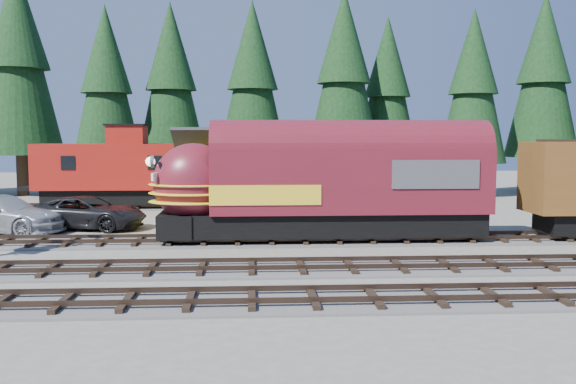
{
  "coord_description": "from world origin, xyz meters",
  "views": [
    {
      "loc": [
        -2.41,
        -24.95,
        4.93
      ],
      "look_at": [
        -0.72,
        4.0,
        2.31
      ],
      "focal_mm": 40.0,
      "sensor_mm": 36.0,
      "label": 1
    }
  ],
  "objects": [
    {
      "name": "track_spur",
      "position": [
        -10.0,
        18.0,
        0.06
      ],
      "size": [
        32.0,
        3.2,
        0.33
      ],
      "color": "#4C4947",
      "rests_on": "ground"
    },
    {
      "name": "track_siding",
      "position": [
        10.0,
        4.0,
        0.06
      ],
      "size": [
        68.0,
        3.2,
        0.33
      ],
      "color": "#4C4947",
      "rests_on": "ground"
    },
    {
      "name": "locomotive",
      "position": [
        0.47,
        4.0,
        2.47
      ],
      "size": [
        15.47,
        3.08,
        4.21
      ],
      "color": "black",
      "rests_on": "ground"
    },
    {
      "name": "ground",
      "position": [
        0.0,
        0.0,
        0.0
      ],
      "size": [
        120.0,
        120.0,
        0.0
      ],
      "primitive_type": "plane",
      "color": "#6B665B",
      "rests_on": "ground"
    },
    {
      "name": "pickup_truck_a",
      "position": [
        -10.94,
        8.81,
        0.85
      ],
      "size": [
        6.63,
        4.26,
        1.7
      ],
      "primitive_type": "imported",
      "rotation": [
        0.0,
        0.0,
        1.32
      ],
      "color": "black",
      "rests_on": "ground"
    },
    {
      "name": "conifer_backdrop",
      "position": [
        2.09,
        25.4,
        10.05
      ],
      "size": [
        80.36,
        21.63,
        17.28
      ],
      "color": "black",
      "rests_on": "ground"
    },
    {
      "name": "pickup_truck_b",
      "position": [
        -14.92,
        7.71,
        0.95
      ],
      "size": [
        7.05,
        4.49,
        1.9
      ],
      "primitive_type": "imported",
      "rotation": [
        0.0,
        0.0,
        1.27
      ],
      "color": "#AAADB2",
      "rests_on": "ground"
    },
    {
      "name": "depot",
      "position": [
        -0.0,
        10.5,
        2.96
      ],
      "size": [
        12.8,
        7.0,
        5.3
      ],
      "color": "gold",
      "rests_on": "ground"
    },
    {
      "name": "caboose",
      "position": [
        -11.48,
        18.0,
        2.57
      ],
      "size": [
        9.94,
        2.88,
        5.17
      ],
      "color": "black",
      "rests_on": "ground"
    }
  ]
}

